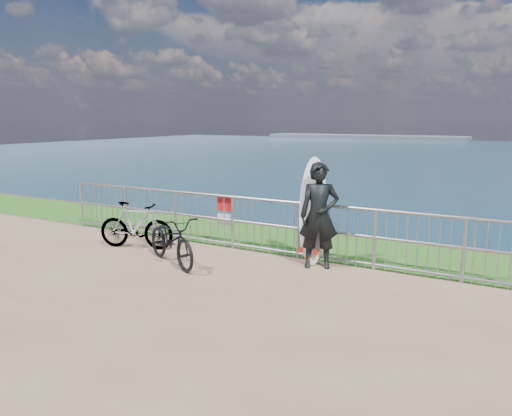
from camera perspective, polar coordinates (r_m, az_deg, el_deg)
The scene contains 8 objects.
grass_strip at distance 11.22m, azimuth 2.52°, elevation -3.65°, with size 120.00×120.00×0.00m, color #215717.
seascape at distance 162.12m, azimuth 12.16°, elevation 7.72°, with size 260.00×260.00×5.00m.
railing at distance 10.14m, azimuth -0.23°, elevation -1.85°, with size 10.06×0.10×1.13m.
surfer at distance 9.09m, azimuth 7.22°, elevation -0.87°, with size 0.71×0.46×1.93m, color black.
surfboard at distance 9.34m, azimuth 6.51°, elevation -0.80°, with size 0.65×0.61×2.01m.
bicycle_near at distance 9.44m, azimuth -9.64°, elevation -3.61°, with size 0.62×1.79×0.94m, color black.
bicycle_far at distance 10.72m, azimuth -13.57°, elevation -1.94°, with size 0.46×1.64×0.99m, color black.
bike_rack at distance 11.14m, azimuth -12.27°, elevation -2.25°, with size 1.97×0.05×0.41m.
Camera 1 is at (4.93, -7.00, 2.72)m, focal length 35.00 mm.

